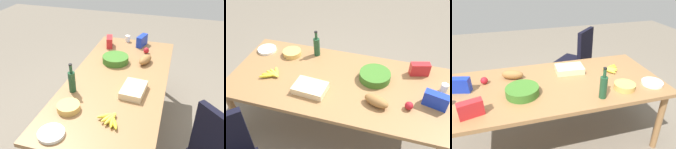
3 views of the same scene
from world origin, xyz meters
The scene contains 13 objects.
ground_plane centered at (0.00, 0.00, 0.00)m, with size 10.00×10.00×0.00m, color #746A5B.
conference_table centered at (0.00, 0.00, 0.70)m, with size 2.28×1.06×0.77m.
office_chair centered at (0.59, 1.08, 0.40)m, with size 0.68×0.68×1.04m.
chip_bag_blue centered at (-0.96, 0.09, 0.85)m, with size 0.22×0.08×0.15m, color #1934BA.
salad_bowl centered at (-0.37, -0.13, 0.82)m, with size 0.32×0.32×0.08m, color #3A6F25.
paper_plate_stack centered at (0.97, -0.29, 0.79)m, with size 0.22×0.22×0.03m, color white.
bread_loaf centered at (-0.44, 0.23, 0.82)m, with size 0.24×0.11×0.10m, color olive.
banana_bunch centered at (0.69, 0.12, 0.80)m, with size 0.21×0.22×0.04m.
apple_red centered at (-0.73, 0.19, 0.81)m, with size 0.08×0.08×0.08m, color #B11A24.
sheet_cake centered at (0.22, 0.22, 0.81)m, with size 0.32×0.22×0.07m, color beige.
chip_bowl centered at (0.64, -0.30, 0.80)m, with size 0.21×0.21×0.06m, color #D6AA55.
wine_bottle centered at (0.36, -0.38, 0.90)m, with size 0.08×0.08×0.31m.
chip_bag_red centered at (-0.81, -0.34, 0.84)m, with size 0.20×0.08×0.14m, color red.
Camera 3 is at (-0.44, -1.89, 1.90)m, focal length 33.66 mm.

